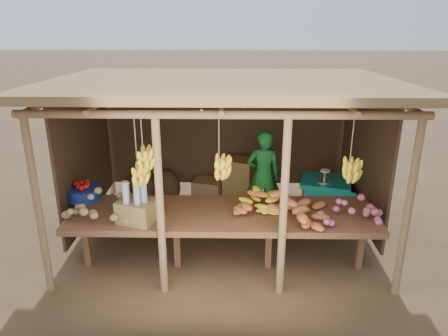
{
  "coord_description": "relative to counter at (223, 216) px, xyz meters",
  "views": [
    {
      "loc": [
        0.1,
        -5.97,
        3.26
      ],
      "look_at": [
        0.0,
        0.0,
        1.05
      ],
      "focal_mm": 35.0,
      "sensor_mm": 36.0,
      "label": 1
    }
  ],
  "objects": [
    {
      "name": "ground",
      "position": [
        -0.0,
        0.95,
        -0.74
      ],
      "size": [
        60.0,
        60.0,
        0.0
      ],
      "primitive_type": "plane",
      "color": "brown",
      "rests_on": "ground"
    },
    {
      "name": "stall_structure",
      "position": [
        0.04,
        0.85,
        1.17
      ],
      "size": [
        4.7,
        3.5,
        2.43
      ],
      "color": "#92714B",
      "rests_on": "ground"
    },
    {
      "name": "counter",
      "position": [
        0.0,
        0.0,
        0.0
      ],
      "size": [
        3.9,
        1.05,
        0.8
      ],
      "color": "brown",
      "rests_on": "ground"
    },
    {
      "name": "potato_heap",
      "position": [
        -1.54,
        -0.21,
        0.24
      ],
      "size": [
        1.02,
        0.72,
        0.36
      ],
      "primitive_type": null,
      "rotation": [
        0.0,
        0.0,
        -0.18
      ],
      "color": "olive",
      "rests_on": "counter"
    },
    {
      "name": "sweet_potato_heap",
      "position": [
        0.69,
        -0.14,
        0.24
      ],
      "size": [
        1.18,
        0.77,
        0.36
      ],
      "primitive_type": null,
      "rotation": [
        0.0,
        0.0,
        -0.08
      ],
      "color": "#BB6330",
      "rests_on": "counter"
    },
    {
      "name": "onion_heap",
      "position": [
        1.54,
        -0.27,
        0.24
      ],
      "size": [
        1.0,
        0.72,
        0.36
      ],
      "primitive_type": null,
      "rotation": [
        0.0,
        0.0,
        0.2
      ],
      "color": "#B7596E",
      "rests_on": "counter"
    },
    {
      "name": "banana_pile",
      "position": [
        0.5,
        0.12,
        0.24
      ],
      "size": [
        0.79,
        0.66,
        0.35
      ],
      "primitive_type": null,
      "rotation": [
        0.0,
        0.0,
        -0.43
      ],
      "color": "#FFF328",
      "rests_on": "counter"
    },
    {
      "name": "tomato_basin",
      "position": [
        -1.9,
        0.38,
        0.16
      ],
      "size": [
        0.46,
        0.46,
        0.24
      ],
      "rotation": [
        0.0,
        0.0,
        0.09
      ],
      "color": "navy",
      "rests_on": "counter"
    },
    {
      "name": "bottle_box",
      "position": [
        -1.03,
        -0.27,
        0.27
      ],
      "size": [
        0.52,
        0.46,
        0.55
      ],
      "color": "olive",
      "rests_on": "counter"
    },
    {
      "name": "vendor",
      "position": [
        0.62,
        1.45,
        0.0
      ],
      "size": [
        0.56,
        0.38,
        1.48
      ],
      "primitive_type": "imported",
      "rotation": [
        0.0,
        0.0,
        3.2
      ],
      "color": "#19712C",
      "rests_on": "ground"
    },
    {
      "name": "tarp_crate",
      "position": [
        1.6,
        1.38,
        -0.36
      ],
      "size": [
        0.91,
        0.83,
        0.91
      ],
      "color": "brown",
      "rests_on": "ground"
    },
    {
      "name": "carton_stack",
      "position": [
        0.06,
        2.05,
        -0.39
      ],
      "size": [
        1.12,
        0.51,
        0.79
      ],
      "color": "olive",
      "rests_on": "ground"
    },
    {
      "name": "burlap_sacks",
      "position": [
        -1.26,
        2.15,
        -0.46
      ],
      "size": [
        0.92,
        0.48,
        0.65
      ],
      "color": "#483321",
      "rests_on": "ground"
    }
  ]
}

